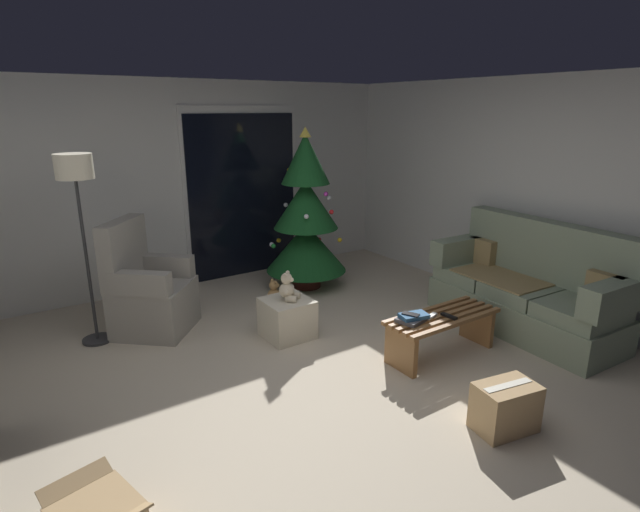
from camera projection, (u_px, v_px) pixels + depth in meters
The scene contains 18 objects.
ground_plane at pixel (327, 383), 4.08m from camera, with size 7.00×7.00×0.00m, color beige.
wall_back at pixel (187, 185), 6.16m from camera, with size 5.72×0.12×2.50m, color silver.
wall_right at pixel (550, 198), 5.26m from camera, with size 0.12×6.00×2.50m, color silver.
patio_door_frame at pixel (243, 193), 6.53m from camera, with size 1.60×0.02×2.20m, color silver.
patio_door_glass at pixel (244, 197), 6.53m from camera, with size 1.50×0.02×2.10m, color black.
couch at pixel (528, 290), 5.04m from camera, with size 0.88×1.98×1.08m.
coffee_table at pixel (442, 328), 4.49m from camera, with size 1.10×0.40×0.40m.
remote_black at pixel (449, 316), 4.39m from camera, with size 0.04×0.16×0.02m, color black.
remote_white at pixel (431, 316), 4.38m from camera, with size 0.04×0.16×0.02m, color silver.
book_stack at pixel (412, 318), 4.30m from camera, with size 0.29×0.24×0.07m.
cell_phone at pixel (411, 314), 4.27m from camera, with size 0.07×0.14×0.01m, color black.
christmas_tree at pixel (306, 219), 6.06m from camera, with size 0.99×0.99×1.96m.
armchair at pixel (148, 293), 4.96m from camera, with size 0.97×0.97×1.13m.
floor_lamp at pixel (76, 186), 4.41m from camera, with size 0.32×0.32×1.78m.
ottoman at pixel (287, 318), 4.88m from camera, with size 0.44×0.44×0.38m, color beige.
teddy_bear_cream at pixel (288, 288), 4.78m from camera, with size 0.21×0.22×0.29m.
teddy_bear_honey_by_tree at pixel (275, 293), 5.74m from camera, with size 0.19×0.20×0.29m.
cardboard_box_taped_mid_floor at pixel (505, 407), 3.46m from camera, with size 0.46×0.35×0.35m.
Camera 1 is at (-2.07, -2.97, 2.16)m, focal length 28.03 mm.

